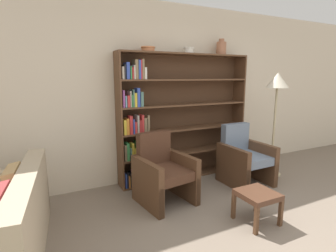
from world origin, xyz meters
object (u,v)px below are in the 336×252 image
Objects in this scene: bookshelf at (173,120)px; floor_lamp at (277,89)px; armchair_cushioned at (244,158)px; armchair_leather at (163,172)px; bowl_stoneware at (148,49)px; footstool at (257,197)px; bowl_brass at (189,50)px; vase_tall at (221,48)px.

bookshelf reaches higher than floor_lamp.
armchair_leather is at bearing -0.97° from armchair_cushioned.
floor_lamp is at bearing -16.38° from bowl_stoneware.
floor_lamp is 2.03m from footstool.
armchair_cushioned is 1.25m from floor_lamp.
bowl_brass reaches higher than bowl_stoneware.
bowl_stoneware reaches higher than floor_lamp.
vase_tall is 0.28× the size of armchair_cushioned.
bowl_brass is 0.19× the size of armchair_cushioned.
floor_lamp is at bearing 37.12° from footstool.
armchair_leather reaches higher than footstool.
floor_lamp is (0.69, -0.59, -0.65)m from vase_tall.
bookshelf reaches higher than footstool.
armchair_cushioned is 2.26× the size of footstool.
bowl_stoneware is at bearing -177.42° from bookshelf.
bowl_brass is at bearing -4.05° from bookshelf.
armchair_leather is (-0.49, -0.66, -0.56)m from bookshelf.
bowl_brass is at bearing -0.00° from bowl_stoneware.
armchair_leather is 2.26× the size of footstool.
bowl_brass reaches higher than armchair_leather.
bowl_stoneware is 1.76m from armchair_leather.
bowl_brass is 0.67× the size of vase_tall.
vase_tall is 0.15× the size of floor_lamp.
vase_tall is at bearing -1.21° from bookshelf.
armchair_leather is (-0.07, -0.65, -1.63)m from bowl_stoneware.
armchair_leather is at bearing -139.42° from bowl_brass.
bowl_stoneware is 2.20m from armchair_cushioned.
bowl_stoneware is 0.23× the size of armchair_cushioned.
bowl_brass is 1.92m from armchair_leather.
armchair_leather and armchair_cushioned have the same top height.
vase_tall is (1.30, 0.00, 0.07)m from bowl_stoneware.
bookshelf is 1.76m from floor_lamp.
armchair_cushioned is at bearing -36.19° from bookshelf.
footstool is (-0.03, -1.60, -1.74)m from bowl_brass.
bowl_stoneware is 0.53× the size of footstool.
bookshelf is 1.30× the size of floor_lamp.
vase_tall is at bearing 67.95° from footstool.
bookshelf is 12.90× the size of bowl_brass.
armchair_cushioned is at bearing -45.11° from bowl_brass.
armchair_cushioned is (1.32, -0.64, -1.63)m from bowl_stoneware.
footstool is at bearing -67.83° from bowl_stoneware.
vase_tall is 0.64× the size of footstool.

